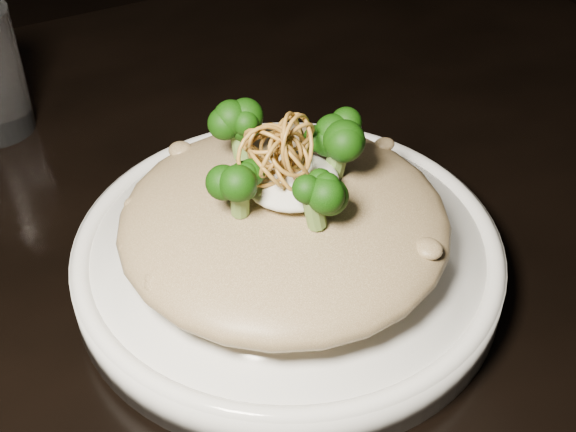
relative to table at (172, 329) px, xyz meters
The scene contains 6 objects.
table is the anchor object (origin of this frame).
plate 0.14m from the table, 40.26° to the right, with size 0.29×0.29×0.03m, color white.
risotto 0.17m from the table, 43.66° to the right, with size 0.22×0.22×0.05m, color brown.
broccoli 0.21m from the table, 41.64° to the right, with size 0.12×0.12×0.04m, color black, non-canonical shape.
cheese 0.20m from the table, 41.67° to the right, with size 0.06×0.06×0.02m, color white.
shallots 0.22m from the table, 42.37° to the right, with size 0.05×0.05×0.03m, color brown, non-canonical shape.
Camera 1 is at (-0.11, -0.42, 1.15)m, focal length 50.00 mm.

